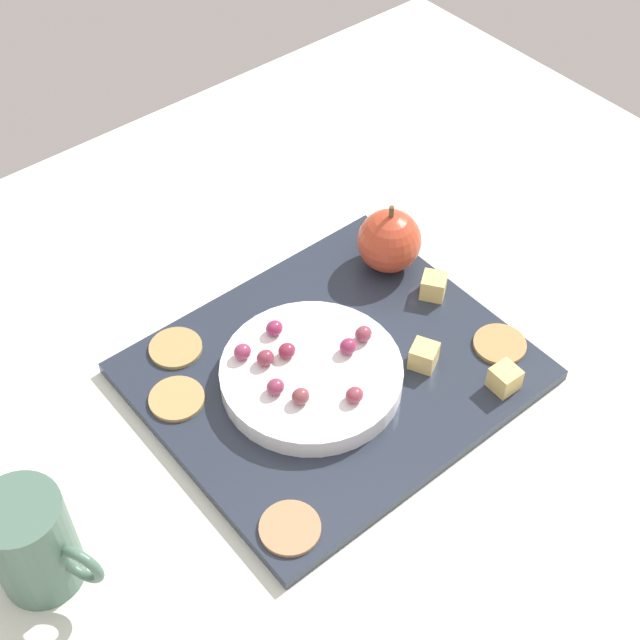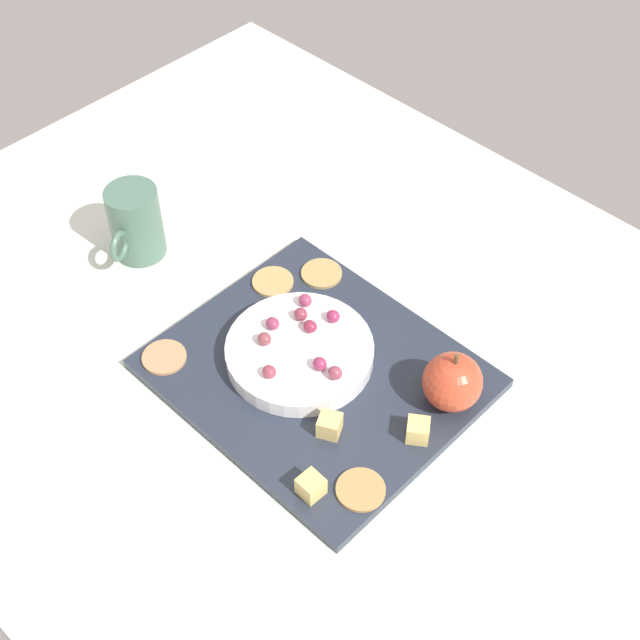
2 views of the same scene
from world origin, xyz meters
TOP-DOWN VIEW (x-y plane):
  - table at (0.00, 0.00)cm, footprint 118.03×88.26cm
  - platter at (-2.60, 2.99)cm, footprint 33.43×28.64cm
  - serving_dish at (0.36, 3.08)cm, footprint 16.78×16.78cm
  - apple_whole at (-15.95, -4.05)cm, footprint 6.54×6.54cm
  - apple_stem at (-15.95, -4.05)cm, footprint 0.50×0.50cm
  - cheese_cube_0 at (-13.22, 14.68)cm, footprint 2.44×2.44cm
  - cheese_cube_1 at (-9.44, 8.03)cm, footprint 3.16×3.16cm
  - cheese_cube_2 at (-16.52, 2.05)cm, footprint 3.27×3.27cm
  - cracker_0 at (7.48, -8.21)cm, footprint 5.07×5.07cm
  - cracker_1 at (10.77, -3.04)cm, footprint 5.07×5.07cm
  - cracker_2 at (-16.67, 11.05)cm, footprint 5.07×5.07cm
  - cracker_3 at (10.97, 13.83)cm, footprint 5.07×5.07cm
  - grape_0 at (4.17, 3.20)cm, footprint 1.65×1.48cm
  - grape_1 at (-3.82, 3.72)cm, footprint 1.65×1.48cm
  - grape_2 at (-0.62, 8.30)cm, footprint 1.65×1.48cm
  - grape_3 at (0.80, 0.53)cm, footprint 1.65×1.48cm
  - grape_4 at (-5.89, 3.47)cm, footprint 1.65×1.48cm
  - grape_5 at (3.14, 5.46)cm, footprint 1.65×1.48cm
  - grape_6 at (-0.17, -2.39)cm, footprint 1.65×1.48cm
  - grape_7 at (2.85, 0.01)cm, footprint 1.65×1.48cm
  - grape_8 at (4.03, -1.91)cm, footprint 1.65×1.48cm
  - cup at (27.93, 4.04)cm, footprint 6.57×9.30cm

SIDE VIEW (x-z plane):
  - table at x=0.00cm, z-range 0.00..3.78cm
  - platter at x=-2.60cm, z-range 3.78..5.02cm
  - cracker_0 at x=7.48cm, z-range 5.02..5.42cm
  - cracker_1 at x=10.77cm, z-range 5.02..5.42cm
  - cracker_2 at x=-16.67cm, z-range 5.02..5.42cm
  - cracker_3 at x=10.97cm, z-range 5.02..5.42cm
  - serving_dish at x=0.36cm, z-range 5.02..7.05cm
  - cheese_cube_0 at x=-13.22cm, z-range 5.02..7.37cm
  - cheese_cube_1 at x=-9.44cm, z-range 5.02..7.37cm
  - cheese_cube_2 at x=-16.52cm, z-range 5.02..7.37cm
  - grape_2 at x=-0.62cm, z-range 7.05..8.42cm
  - grape_3 at x=0.80cm, z-range 7.05..8.43cm
  - grape_6 at x=-0.17cm, z-range 7.05..8.45cm
  - grape_0 at x=4.17cm, z-range 7.05..8.46cm
  - grape_7 at x=2.85cm, z-range 7.05..8.53cm
  - grape_8 at x=4.03cm, z-range 7.05..8.53cm
  - grape_5 at x=3.14cm, z-range 7.05..8.53cm
  - grape_1 at x=-3.82cm, z-range 7.05..8.57cm
  - grape_4 at x=-5.89cm, z-range 7.05..8.58cm
  - apple_whole at x=-15.95cm, z-range 5.02..11.56cm
  - cup at x=27.93cm, z-range 3.78..13.48cm
  - apple_stem at x=-15.95cm, z-range 11.56..12.76cm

